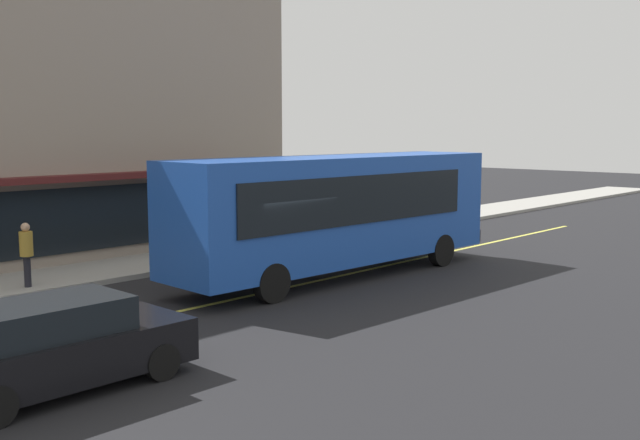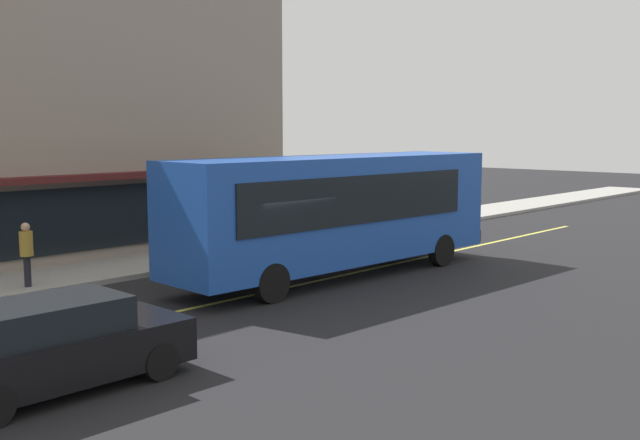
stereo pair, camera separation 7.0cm
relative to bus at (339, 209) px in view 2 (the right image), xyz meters
name	(u,v)px [view 2 (the right image)]	position (x,y,z in m)	size (l,w,h in m)	color
ground	(270,291)	(-2.74, -0.01, -1.99)	(120.00, 120.00, 0.00)	black
sidewalk	(153,263)	(-2.74, 5.38, -1.91)	(80.00, 2.91, 0.15)	#9E9B93
lane_centre_stripe	(270,291)	(-2.74, -0.01, -1.98)	(36.00, 0.16, 0.01)	#D8D14C
bus	(339,209)	(0.00, 0.00, 0.00)	(11.22, 2.97, 3.50)	#1E4CAD
car_black	(55,346)	(-10.23, -2.86, -1.24)	(4.33, 1.91, 1.52)	black
pedestrian_near_storefront	(26,248)	(-7.17, 4.56, -0.82)	(0.34, 0.34, 1.70)	black
pedestrian_mid_block	(236,220)	(0.94, 5.67, -0.88)	(0.34, 0.34, 1.60)	black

